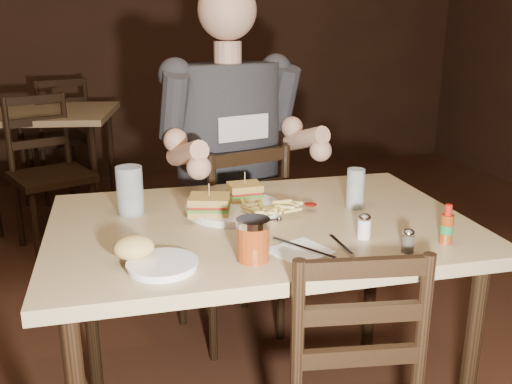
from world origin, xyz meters
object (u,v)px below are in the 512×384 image
object	(u,v)px
main_table	(261,243)
hot_sauce	(447,224)
chair_far	(229,241)
syrup_dispenser	(253,240)
bg_table	(52,124)
glass_left	(130,190)
diner	(234,119)
glass_right	(355,189)
bg_chair_near	(52,176)
side_plate	(162,266)
bg_chair_far	(58,138)
dinner_plate	(234,210)

from	to	relation	value
main_table	hot_sauce	distance (m)	0.56
chair_far	syrup_dispenser	bearing A→B (deg)	66.81
bg_table	glass_left	distance (m)	2.30
chair_far	diner	bearing A→B (deg)	90.00
glass_left	glass_right	world-z (taller)	glass_left
main_table	diner	bearing A→B (deg)	83.34
bg_chair_near	side_plate	bearing A→B (deg)	-100.20
bg_table	hot_sauce	xyz separation A→B (m)	(1.17, -2.77, 0.15)
diner	syrup_dispenser	distance (m)	0.91
glass_left	side_plate	bearing A→B (deg)	-84.88
diner	bg_chair_far	bearing A→B (deg)	94.99
main_table	dinner_plate	bearing A→B (deg)	119.18
main_table	dinner_plate	distance (m)	0.15
chair_far	hot_sauce	bearing A→B (deg)	98.38
hot_sauce	bg_table	bearing A→B (deg)	112.87
bg_chair_far	chair_far	bearing A→B (deg)	89.05
bg_chair_near	dinner_plate	world-z (taller)	bg_chair_near
main_table	bg_chair_near	size ratio (longest dim) A/B	1.43
chair_far	hot_sauce	xyz separation A→B (m)	(0.39, -0.97, 0.38)
bg_table	glass_right	bearing A→B (deg)	-66.29
bg_chair_near	glass_right	distance (m)	2.18
bg_chair_near	diner	size ratio (longest dim) A/B	0.87
glass_right	side_plate	xyz separation A→B (m)	(-0.68, -0.30, -0.06)
bg_chair_far	bg_chair_near	distance (m)	1.10
syrup_dispenser	glass_right	bearing A→B (deg)	37.86
bg_chair_far	diner	distance (m)	2.58
bg_chair_near	glass_left	size ratio (longest dim) A/B	5.95
diner	side_plate	world-z (taller)	diner
glass_right	side_plate	world-z (taller)	glass_right
dinner_plate	glass_right	world-z (taller)	glass_right
bg_chair_far	hot_sauce	bearing A→B (deg)	90.03
chair_far	syrup_dispenser	size ratio (longest dim) A/B	7.79
bg_table	bg_chair_far	size ratio (longest dim) A/B	1.01
main_table	glass_left	distance (m)	0.45
glass_left	hot_sauce	bearing A→B (deg)	-31.59
bg_table	diner	world-z (taller)	diner
bg_chair_far	glass_left	distance (m)	2.86
main_table	side_plate	world-z (taller)	side_plate
bg_chair_near	hot_sauce	world-z (taller)	bg_chair_near
bg_chair_near	chair_far	bearing A→B (deg)	-78.25
bg_chair_near	bg_table	bearing A→B (deg)	69.69
side_plate	syrup_dispenser	bearing A→B (deg)	-3.50
hot_sauce	side_plate	distance (m)	0.79
dinner_plate	glass_right	distance (m)	0.41
bg_chair_far	hot_sauce	world-z (taller)	bg_chair_far
bg_chair_near	glass_left	bearing A→B (deg)	-98.92
main_table	bg_chair_far	world-z (taller)	bg_chair_far
bg_table	diner	bearing A→B (deg)	-66.78
dinner_plate	syrup_dispenser	bearing A→B (deg)	-96.69
bg_table	chair_far	distance (m)	1.98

